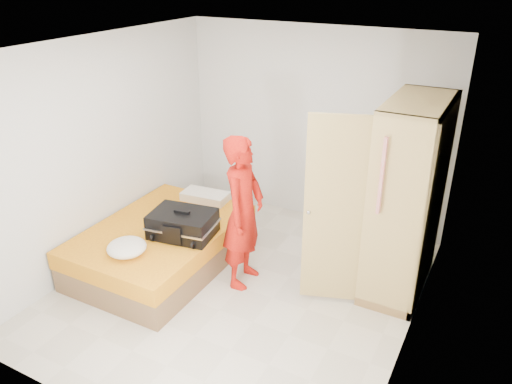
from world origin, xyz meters
The scene contains 7 objects.
room centered at (0.00, 0.00, 1.30)m, with size 4.00×4.02×2.60m.
bed centered at (-1.05, -0.02, 0.25)m, with size 1.42×2.02×0.50m.
wardrobe centered at (1.45, 0.85, 1.00)m, with size 1.14×1.37×2.10m.
person centered at (-0.04, 0.16, 0.86)m, with size 0.63×0.41×1.72m, color red.
suitcase centered at (-0.71, -0.03, 0.64)m, with size 0.78×0.62×0.30m.
round_cushion centered at (-0.99, -0.64, 0.58)m, with size 0.41×0.41×0.16m, color silver.
pillow centered at (-0.98, 0.83, 0.55)m, with size 0.59×0.30×0.11m, color silver.
Camera 1 is at (2.30, -3.94, 3.31)m, focal length 35.00 mm.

